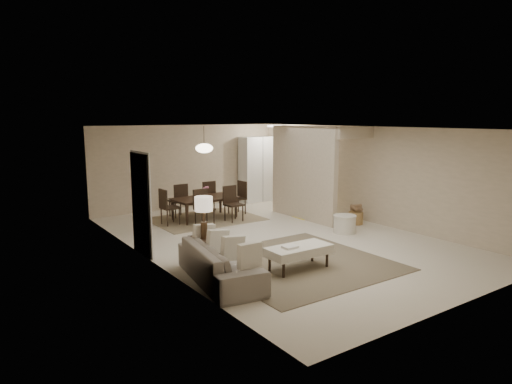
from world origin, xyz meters
TOP-DOWN VIEW (x-y plane):
  - floor at (0.00, 0.00)m, footprint 9.00×9.00m
  - ceiling at (0.00, 0.00)m, footprint 9.00×9.00m
  - back_wall at (0.00, 4.50)m, footprint 6.00×0.00m
  - left_wall at (-3.00, 0.00)m, footprint 0.00×9.00m
  - right_wall at (3.00, 0.00)m, footprint 0.00×9.00m
  - partition at (1.80, 1.25)m, footprint 0.15×2.50m
  - doorway at (-2.97, 0.60)m, footprint 0.04×0.90m
  - pantry_cabinet at (2.35, 4.15)m, footprint 1.20×0.55m
  - flush_light at (2.30, 3.20)m, footprint 0.44×0.44m
  - living_rug at (-0.78, -1.62)m, footprint 3.20×3.20m
  - sofa at (-2.45, -1.62)m, footprint 2.26×1.18m
  - ottoman_bench at (-0.98, -1.92)m, footprint 1.22×0.57m
  - side_table at (-2.40, -0.98)m, footprint 0.69×0.69m
  - table_lamp at (-2.40, -0.98)m, footprint 0.32×0.32m
  - round_pouf at (1.63, -0.50)m, footprint 0.54×0.54m
  - wicker_basket at (2.51, -0.03)m, footprint 0.47×0.47m
  - dining_rug at (-0.41, 2.68)m, footprint 2.80×2.10m
  - dining_table at (-0.41, 2.68)m, footprint 1.74×1.04m
  - dining_chairs at (-0.41, 2.68)m, footprint 2.53×1.89m
  - vase at (-0.41, 2.68)m, footprint 0.18×0.18m
  - yellow_mat at (2.15, 1.31)m, footprint 0.90×0.58m
  - pendant_light at (-0.41, 2.68)m, footprint 0.46×0.46m

SIDE VIEW (x-z plane):
  - floor at x=0.00m, z-range 0.00..0.00m
  - living_rug at x=-0.78m, z-range 0.00..0.01m
  - dining_rug at x=-0.41m, z-range 0.00..0.01m
  - yellow_mat at x=2.15m, z-range 0.00..0.01m
  - wicker_basket at x=2.51m, z-range 0.00..0.32m
  - round_pouf at x=1.63m, z-range 0.00..0.42m
  - side_table at x=-2.40m, z-range 0.00..0.59m
  - dining_table at x=-0.41m, z-range 0.00..0.60m
  - sofa at x=-2.45m, z-range 0.00..0.63m
  - ottoman_bench at x=-0.98m, z-range 0.13..0.57m
  - dining_chairs at x=-0.41m, z-range 0.00..0.94m
  - vase at x=-0.41m, z-range 0.60..0.75m
  - doorway at x=-2.97m, z-range 0.00..2.04m
  - pantry_cabinet at x=2.35m, z-range 0.00..2.10m
  - table_lamp at x=-2.40m, z-range 0.77..1.53m
  - back_wall at x=0.00m, z-range -1.75..4.25m
  - left_wall at x=-3.00m, z-range -3.25..5.75m
  - right_wall at x=3.00m, z-range -3.25..5.75m
  - partition at x=1.80m, z-range 0.00..2.50m
  - pendant_light at x=-0.41m, z-range 1.57..2.27m
  - flush_light at x=2.30m, z-range 2.44..2.48m
  - ceiling at x=0.00m, z-range 2.50..2.50m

